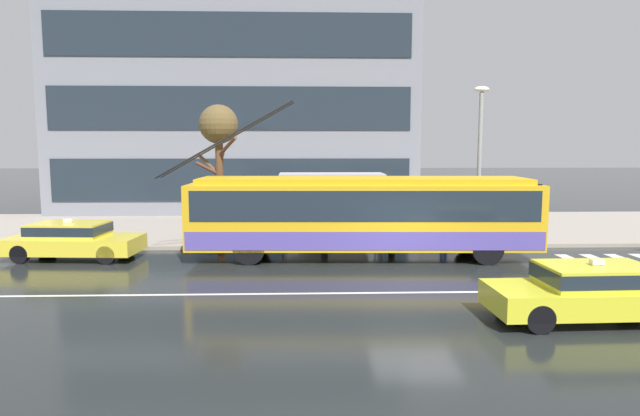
% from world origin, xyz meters
% --- Properties ---
extents(ground_plane, '(160.00, 160.00, 0.00)m').
position_xyz_m(ground_plane, '(0.00, 0.00, 0.00)').
color(ground_plane, black).
extents(sidewalk_slab, '(80.00, 10.00, 0.14)m').
position_xyz_m(sidewalk_slab, '(0.00, 9.95, 0.07)').
color(sidewalk_slab, gray).
rests_on(sidewalk_slab, ground_plane).
extents(crosswalk_stripe_edge_near, '(0.44, 4.40, 0.01)m').
position_xyz_m(crosswalk_stripe_edge_near, '(6.02, 1.47, 0.00)').
color(crosswalk_stripe_edge_near, beige).
rests_on(crosswalk_stripe_edge_near, ground_plane).
extents(crosswalk_stripe_inner_a, '(0.44, 4.40, 0.01)m').
position_xyz_m(crosswalk_stripe_inner_a, '(6.92, 1.47, 0.00)').
color(crosswalk_stripe_inner_a, beige).
rests_on(crosswalk_stripe_inner_a, ground_plane).
extents(lane_centre_line, '(72.00, 0.14, 0.01)m').
position_xyz_m(lane_centre_line, '(0.00, -1.20, 0.00)').
color(lane_centre_line, silver).
rests_on(lane_centre_line, ground_plane).
extents(trolleybus, '(13.06, 2.91, 5.41)m').
position_xyz_m(trolleybus, '(-1.17, 3.35, 1.55)').
color(trolleybus, gold).
rests_on(trolleybus, ground_plane).
extents(taxi_queued_behind_bus, '(4.55, 2.16, 1.39)m').
position_xyz_m(taxi_queued_behind_bus, '(-11.21, 3.52, 0.70)').
color(taxi_queued_behind_bus, yellow).
rests_on(taxi_queued_behind_bus, ground_plane).
extents(taxi_oncoming_near, '(4.40, 1.83, 1.39)m').
position_xyz_m(taxi_oncoming_near, '(3.16, -3.62, 0.70)').
color(taxi_oncoming_near, yellow).
rests_on(taxi_oncoming_near, ground_plane).
extents(bus_shelter, '(4.23, 1.70, 2.64)m').
position_xyz_m(bus_shelter, '(-2.07, 6.99, 2.11)').
color(bus_shelter, gray).
rests_on(bus_shelter, sidewalk_slab).
extents(pedestrian_at_shelter, '(1.30, 1.30, 2.05)m').
position_xyz_m(pedestrian_at_shelter, '(2.49, 6.56, 1.73)').
color(pedestrian_at_shelter, navy).
rests_on(pedestrian_at_shelter, sidewalk_slab).
extents(pedestrian_approaching_curb, '(1.35, 1.35, 2.05)m').
position_xyz_m(pedestrian_approaching_curb, '(0.15, 5.46, 1.81)').
color(pedestrian_approaching_curb, '#1F2726').
rests_on(pedestrian_approaching_curb, sidewalk_slab).
extents(pedestrian_walking_past, '(1.28, 1.28, 1.98)m').
position_xyz_m(pedestrian_walking_past, '(-2.33, 5.71, 1.75)').
color(pedestrian_walking_past, '#2E384D').
rests_on(pedestrian_walking_past, sidewalk_slab).
extents(street_lamp, '(0.60, 0.32, 6.07)m').
position_xyz_m(street_lamp, '(3.76, 6.05, 3.77)').
color(street_lamp, '#909599').
rests_on(street_lamp, sidewalk_slab).
extents(street_tree_bare, '(1.88, 2.32, 5.37)m').
position_xyz_m(street_tree_bare, '(-6.56, 6.50, 4.47)').
color(street_tree_bare, brown).
rests_on(street_tree_bare, sidewalk_slab).
extents(office_tower_corner_left, '(20.62, 13.72, 19.43)m').
position_xyz_m(office_tower_corner_left, '(-7.02, 20.55, 9.73)').
color(office_tower_corner_left, slate).
rests_on(office_tower_corner_left, ground_plane).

